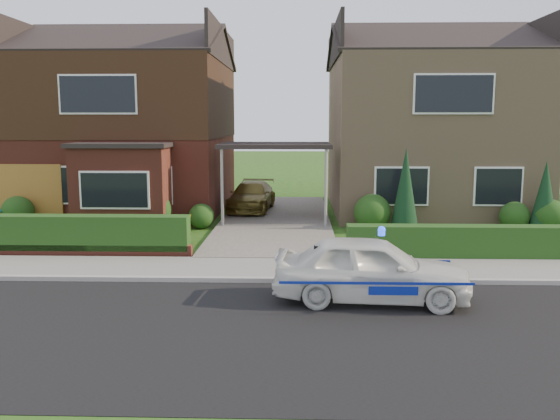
{
  "coord_description": "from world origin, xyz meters",
  "views": [
    {
      "loc": [
        0.79,
        -9.61,
        3.55
      ],
      "look_at": [
        0.39,
        3.5,
        1.56
      ],
      "focal_mm": 38.0,
      "sensor_mm": 36.0,
      "label": 1
    }
  ],
  "objects": [
    {
      "name": "ground",
      "position": [
        0.0,
        0.0,
        0.0
      ],
      "size": [
        120.0,
        120.0,
        0.0
      ],
      "primitive_type": "plane",
      "color": "#1F4312",
      "rests_on": "ground"
    },
    {
      "name": "road",
      "position": [
        0.0,
        0.0,
        0.0
      ],
      "size": [
        60.0,
        6.0,
        0.02
      ],
      "primitive_type": "cube",
      "color": "black",
      "rests_on": "ground"
    },
    {
      "name": "kerb",
      "position": [
        0.0,
        3.05,
        0.06
      ],
      "size": [
        60.0,
        0.16,
        0.12
      ],
      "primitive_type": "cube",
      "color": "#9E9993",
      "rests_on": "ground"
    },
    {
      "name": "sidewalk",
      "position": [
        0.0,
        4.1,
        0.05
      ],
      "size": [
        60.0,
        2.0,
        0.1
      ],
      "primitive_type": "cube",
      "color": "slate",
      "rests_on": "ground"
    },
    {
      "name": "driveway",
      "position": [
        0.0,
        11.0,
        0.06
      ],
      "size": [
        3.8,
        12.0,
        0.12
      ],
      "primitive_type": "cube",
      "color": "#666059",
      "rests_on": "ground"
    },
    {
      "name": "house_left",
      "position": [
        -5.78,
        13.9,
        3.81
      ],
      "size": [
        7.5,
        9.53,
        7.25
      ],
      "color": "brown",
      "rests_on": "ground"
    },
    {
      "name": "house_right",
      "position": [
        5.8,
        13.99,
        3.66
      ],
      "size": [
        7.5,
        8.06,
        7.25
      ],
      "color": "#9D8060",
      "rests_on": "ground"
    },
    {
      "name": "carport_link",
      "position": [
        0.0,
        10.95,
        2.66
      ],
      "size": [
        3.8,
        3.0,
        2.77
      ],
      "color": "black",
      "rests_on": "ground"
    },
    {
      "name": "garage_door",
      "position": [
        -8.25,
        9.96,
        1.05
      ],
      "size": [
        2.2,
        0.1,
        2.1
      ],
      "primitive_type": "cube",
      "color": "brown",
      "rests_on": "ground"
    },
    {
      "name": "dwarf_wall",
      "position": [
        -5.8,
        5.3,
        0.18
      ],
      "size": [
        7.7,
        0.25,
        0.36
      ],
      "primitive_type": "cube",
      "color": "brown",
      "rests_on": "ground"
    },
    {
      "name": "hedge_left",
      "position": [
        -5.8,
        5.45,
        0.0
      ],
      "size": [
        7.5,
        0.55,
        0.9
      ],
      "primitive_type": "cube",
      "color": "#133B14",
      "rests_on": "ground"
    },
    {
      "name": "hedge_right",
      "position": [
        5.8,
        5.35,
        0.0
      ],
      "size": [
        7.5,
        0.55,
        0.8
      ],
      "primitive_type": "cube",
      "color": "#133B14",
      "rests_on": "ground"
    },
    {
      "name": "shrub_left_far",
      "position": [
        -8.5,
        9.5,
        0.54
      ],
      "size": [
        1.08,
        1.08,
        1.08
      ],
      "primitive_type": "sphere",
      "color": "#133B14",
      "rests_on": "ground"
    },
    {
      "name": "shrub_left_mid",
      "position": [
        -4.0,
        9.3,
        0.66
      ],
      "size": [
        1.32,
        1.32,
        1.32
      ],
      "primitive_type": "sphere",
      "color": "#133B14",
      "rests_on": "ground"
    },
    {
      "name": "shrub_left_near",
      "position": [
        -2.4,
        9.6,
        0.42
      ],
      "size": [
        0.84,
        0.84,
        0.84
      ],
      "primitive_type": "sphere",
      "color": "#133B14",
      "rests_on": "ground"
    },
    {
      "name": "shrub_right_near",
      "position": [
        3.2,
        9.4,
        0.6
      ],
      "size": [
        1.2,
        1.2,
        1.2
      ],
      "primitive_type": "sphere",
      "color": "#133B14",
      "rests_on": "ground"
    },
    {
      "name": "shrub_right_mid",
      "position": [
        7.8,
        9.5,
        0.48
      ],
      "size": [
        0.96,
        0.96,
        0.96
      ],
      "primitive_type": "sphere",
      "color": "#133B14",
      "rests_on": "ground"
    },
    {
      "name": "shrub_right_far",
      "position": [
        8.8,
        9.2,
        0.54
      ],
      "size": [
        1.08,
        1.08,
        1.08
      ],
      "primitive_type": "sphere",
      "color": "#133B14",
      "rests_on": "ground"
    },
    {
      "name": "conifer_a",
      "position": [
        4.2,
        9.2,
        1.3
      ],
      "size": [
        0.9,
        0.9,
        2.6
      ],
      "primitive_type": "cone",
      "color": "black",
      "rests_on": "ground"
    },
    {
      "name": "conifer_b",
      "position": [
        8.6,
        9.2,
        1.1
      ],
      "size": [
        0.9,
        0.9,
        2.2
      ],
      "primitive_type": "cone",
      "color": "black",
      "rests_on": "ground"
    },
    {
      "name": "police_car",
      "position": [
        2.24,
        1.74,
        0.65
      ],
      "size": [
        3.52,
        3.95,
        1.47
      ],
      "rotation": [
        0.0,
        0.0,
        1.48
      ],
      "color": "silver",
      "rests_on": "ground"
    },
    {
      "name": "driveway_car",
      "position": [
        -1.0,
        13.01,
        0.66
      ],
      "size": [
        1.84,
        3.84,
        1.08
      ],
      "primitive_type": "imported",
      "rotation": [
        0.0,
        0.0,
        -0.09
      ],
      "color": "brown",
      "rests_on": "driveway"
    },
    {
      "name": "potted_plant_b",
      "position": [
        -2.5,
        7.24,
        0.42
      ],
      "size": [
        0.59,
        0.58,
        0.83
      ],
      "primitive_type": "imported",
      "rotation": [
        0.0,
        0.0,
        0.82
      ],
      "color": "gray",
      "rests_on": "ground"
    },
    {
      "name": "potted_plant_c",
      "position": [
        -2.5,
        7.09,
        0.37
      ],
      "size": [
        0.5,
        0.5,
        0.74
      ],
      "primitive_type": "imported",
      "rotation": [
        0.0,
        0.0,
        1.83
      ],
      "color": "gray",
      "rests_on": "ground"
    }
  ]
}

